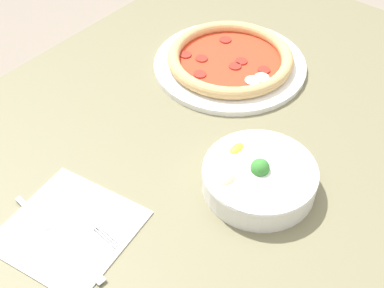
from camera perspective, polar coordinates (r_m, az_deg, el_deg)
name	(u,v)px	position (r m, az deg, el deg)	size (l,w,h in m)	color
dining_table	(226,187)	(1.03, 3.63, -4.57)	(1.30, 1.02, 0.72)	#706B4C
pizza	(230,61)	(1.16, 4.08, 8.87)	(0.33, 0.33, 0.04)	white
bowl	(259,177)	(0.90, 7.14, -3.47)	(0.19, 0.19, 0.07)	white
napkin	(69,229)	(0.88, -12.95, -8.85)	(0.22, 0.22, 0.00)	white
fork	(82,216)	(0.88, -11.67, -7.50)	(0.03, 0.17, 0.00)	silver
knife	(54,234)	(0.87, -14.54, -9.28)	(0.03, 0.23, 0.01)	silver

